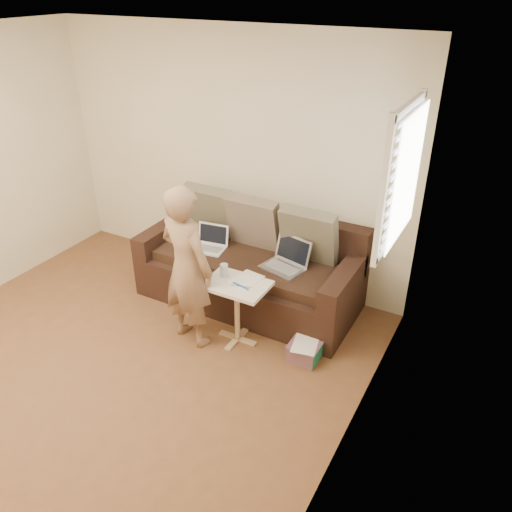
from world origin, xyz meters
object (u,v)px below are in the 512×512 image
side_table (237,312)px  drinking_glass (224,270)px  sofa (249,264)px  laptop_white (208,250)px  person (187,267)px  striped_box (305,351)px  laptop_silver (282,269)px

side_table → drinking_glass: bearing=161.9°
sofa → side_table: 0.68m
laptop_white → drinking_glass: bearing=-52.6°
sofa → person: person is taller
side_table → striped_box: bearing=4.4°
person → sofa: bearing=-89.8°
sofa → side_table: bearing=-69.7°
sofa → side_table: sofa is taller
person → striped_box: person is taller
laptop_white → side_table: (0.65, -0.54, -0.21)m
laptop_white → sofa: bearing=3.6°
side_table → laptop_white: bearing=140.5°
laptop_silver → drinking_glass: (-0.33, -0.51, 0.15)m
drinking_glass → striped_box: bearing=-0.1°
person → laptop_white: bearing=-58.3°
laptop_white → striped_box: 1.46m
sofa → drinking_glass: 0.63m
striped_box → laptop_silver: bearing=133.6°
sofa → striped_box: size_ratio=8.17×
laptop_white → person: (0.26, -0.71, 0.24)m
side_table → striped_box: size_ratio=2.28×
sofa → laptop_silver: bearing=-9.4°
laptop_white → side_table: 0.87m
laptop_silver → laptop_white: laptop_silver is taller
laptop_white → drinking_glass: drinking_glass is taller
person → striped_box: 1.27m
person → striped_box: (1.05, 0.23, -0.67)m
laptop_silver → side_table: bearing=-93.6°
laptop_white → striped_box: laptop_white is taller
person → drinking_glass: 0.34m
sofa → side_table: (0.23, -0.62, -0.12)m
sofa → laptop_silver: 0.42m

